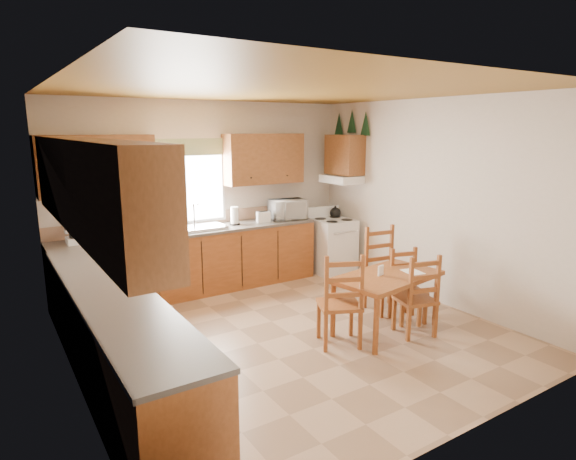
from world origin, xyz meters
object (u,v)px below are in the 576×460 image
chair_near_right (416,294)px  chair_far_left (387,270)px  dining_table (386,303)px  chair_near_left (339,299)px  stove (333,247)px  microwave (288,209)px  chair_far_right (408,287)px

chair_near_right → chair_far_left: chair_far_left is taller
chair_near_right → dining_table: bearing=-33.6°
chair_near_left → dining_table: bearing=-157.2°
dining_table → chair_near_left: bearing=169.0°
stove → microwave: 0.98m
microwave → chair_far_right: bearing=-76.9°
stove → chair_near_right: chair_near_right is taller
microwave → chair_near_left: 2.63m
stove → chair_near_left: 2.64m
stove → microwave: microwave is taller
microwave → dining_table: microwave is taller
stove → chair_far_right: bearing=-97.5°
chair_near_right → chair_far_right: 0.37m
dining_table → chair_near_right: chair_near_right is taller
chair_near_left → chair_near_right: chair_near_left is taller
stove → microwave: size_ratio=1.72×
stove → chair_near_right: size_ratio=0.91×
chair_near_left → chair_near_right: (0.89, -0.26, -0.04)m
chair_near_left → chair_far_left: (1.13, 0.44, 0.02)m
microwave → chair_far_left: (0.23, -1.97, -0.54)m
microwave → chair_near_right: 2.74m
chair_far_left → chair_near_left: bearing=-150.7°
chair_near_left → chair_far_left: size_ratio=0.96×
dining_table → chair_far_left: chair_far_left is taller
chair_near_left → chair_far_right: bearing=-153.3°
dining_table → chair_far_left: (0.45, 0.46, 0.20)m
chair_near_left → chair_far_left: 1.21m
chair_near_right → chair_far_left: bearing=-93.4°
stove → chair_near_right: 2.48m
dining_table → chair_near_right: size_ratio=1.33×
stove → chair_far_right: size_ratio=0.99×
dining_table → stove: bearing=58.0°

